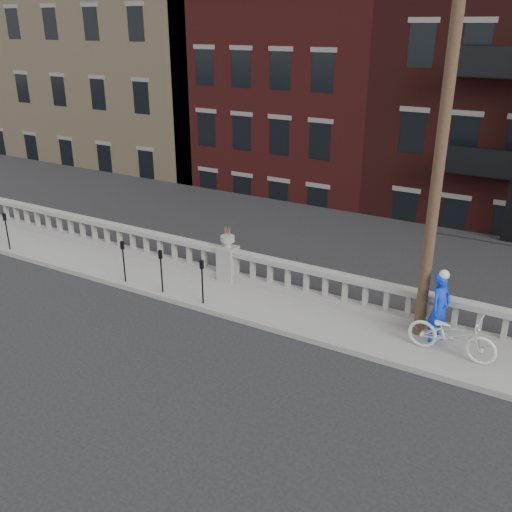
{
  "coord_description": "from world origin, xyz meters",
  "views": [
    {
      "loc": [
        9.13,
        -9.95,
        7.75
      ],
      "look_at": [
        1.46,
        3.2,
        1.51
      ],
      "focal_mm": 40.0,
      "sensor_mm": 36.0,
      "label": 1
    }
  ],
  "objects": [
    {
      "name": "ground",
      "position": [
        0.0,
        0.0,
        0.0
      ],
      "size": [
        120.0,
        120.0,
        0.0
      ],
      "primitive_type": "plane",
      "color": "black",
      "rests_on": "ground"
    },
    {
      "name": "sidewalk",
      "position": [
        0.0,
        3.0,
        0.07
      ],
      "size": [
        32.0,
        2.2,
        0.15
      ],
      "primitive_type": "cube",
      "color": "gray",
      "rests_on": "ground"
    },
    {
      "name": "balustrade",
      "position": [
        0.0,
        3.95,
        0.64
      ],
      "size": [
        28.0,
        0.34,
        1.03
      ],
      "color": "gray",
      "rests_on": "sidewalk"
    },
    {
      "name": "planter_pedestal",
      "position": [
        0.0,
        3.95,
        0.83
      ],
      "size": [
        0.55,
        0.55,
        1.76
      ],
      "color": "gray",
      "rests_on": "sidewalk"
    },
    {
      "name": "lower_level",
      "position": [
        0.56,
        23.04,
        2.63
      ],
      "size": [
        80.0,
        44.0,
        20.8
      ],
      "color": "#605E59",
      "rests_on": "ground"
    },
    {
      "name": "utility_pole",
      "position": [
        6.2,
        3.6,
        5.24
      ],
      "size": [
        1.6,
        0.28,
        10.0
      ],
      "color": "#422D1E",
      "rests_on": "sidewalk"
    },
    {
      "name": "parking_meter_b",
      "position": [
        -8.26,
        2.15,
        1.0
      ],
      "size": [
        0.1,
        0.09,
        1.36
      ],
      "color": "black",
      "rests_on": "sidewalk"
    },
    {
      "name": "parking_meter_c",
      "position": [
        -2.72,
        2.15,
        1.0
      ],
      "size": [
        0.1,
        0.09,
        1.36
      ],
      "color": "black",
      "rests_on": "sidewalk"
    },
    {
      "name": "parking_meter_d",
      "position": [
        -1.22,
        2.15,
        1.0
      ],
      "size": [
        0.1,
        0.09,
        1.36
      ],
      "color": "black",
      "rests_on": "sidewalk"
    },
    {
      "name": "parking_meter_e",
      "position": [
        0.28,
        2.15,
        1.0
      ],
      "size": [
        0.1,
        0.09,
        1.36
      ],
      "color": "black",
      "rests_on": "sidewalk"
    },
    {
      "name": "bicycle",
      "position": [
        7.16,
        2.93,
        0.72
      ],
      "size": [
        2.2,
        0.88,
        1.13
      ],
      "primitive_type": "imported",
      "rotation": [
        0.0,
        0.0,
        1.51
      ],
      "color": "silver",
      "rests_on": "sidewalk"
    },
    {
      "name": "cyclist",
      "position": [
        6.69,
        3.46,
        1.08
      ],
      "size": [
        0.65,
        0.79,
        1.86
      ],
      "primitive_type": "imported",
      "rotation": [
        0.0,
        0.0,
        1.23
      ],
      "color": "#0E34D3",
      "rests_on": "sidewalk"
    }
  ]
}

